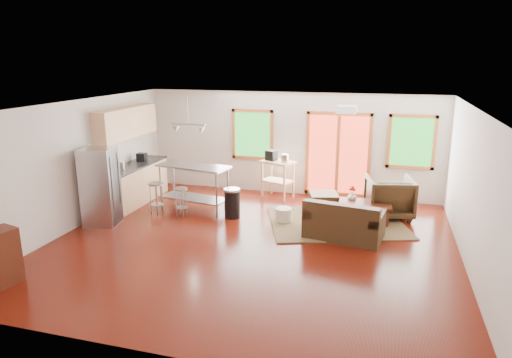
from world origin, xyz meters
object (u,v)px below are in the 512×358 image
(rug, at_px, (336,222))
(refrigerator, at_px, (101,187))
(island, at_px, (194,179))
(kitchen_cart, at_px, (277,166))
(armchair, at_px, (389,195))
(ottoman, at_px, (323,202))
(coffee_table, at_px, (365,205))
(loveseat, at_px, (344,223))

(rug, relative_size, refrigerator, 1.70)
(island, relative_size, kitchen_cart, 1.46)
(armchair, relative_size, ottoman, 1.59)
(refrigerator, distance_m, kitchen_cart, 4.19)
(coffee_table, xyz_separation_m, kitchen_cart, (-2.21, 1.19, 0.44))
(rug, bearing_deg, refrigerator, -163.65)
(coffee_table, xyz_separation_m, armchair, (0.49, 0.52, 0.12))
(island, xyz_separation_m, kitchen_cart, (1.63, 1.40, 0.09))
(rug, bearing_deg, armchair, 34.94)
(rug, xyz_separation_m, refrigerator, (-4.76, -1.40, 0.80))
(rug, height_order, island, island)
(refrigerator, xyz_separation_m, island, (1.48, 1.41, -0.09))
(loveseat, xyz_separation_m, refrigerator, (-4.98, -0.58, 0.51))
(ottoman, bearing_deg, island, -165.88)
(ottoman, bearing_deg, armchair, -0.06)
(ottoman, xyz_separation_m, island, (-2.90, -0.73, 0.52))
(rug, relative_size, kitchen_cart, 2.33)
(rug, height_order, loveseat, loveseat)
(loveseat, bearing_deg, armchair, 70.76)
(armchair, bearing_deg, refrigerator, 7.86)
(rug, xyz_separation_m, loveseat, (0.22, -0.82, 0.29))
(loveseat, distance_m, refrigerator, 5.04)
(coffee_table, relative_size, refrigerator, 0.68)
(refrigerator, height_order, island, refrigerator)
(island, bearing_deg, rug, -0.21)
(rug, distance_m, refrigerator, 5.02)
(loveseat, relative_size, armchair, 1.59)
(coffee_table, height_order, ottoman, coffee_table)
(coffee_table, distance_m, ottoman, 1.10)
(armchair, xyz_separation_m, refrigerator, (-5.82, -2.13, 0.32))
(coffee_table, height_order, island, island)
(refrigerator, bearing_deg, armchair, 8.55)
(coffee_table, bearing_deg, armchair, 46.96)
(rug, relative_size, armchair, 2.81)
(coffee_table, relative_size, ottoman, 1.80)
(armchair, xyz_separation_m, ottoman, (-1.44, 0.00, -0.29))
(island, bearing_deg, coffee_table, 3.05)
(refrigerator, height_order, kitchen_cart, refrigerator)
(armchair, bearing_deg, coffee_table, 34.66)
(coffee_table, height_order, armchair, armchair)
(loveseat, distance_m, armchair, 1.78)
(ottoman, height_order, refrigerator, refrigerator)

